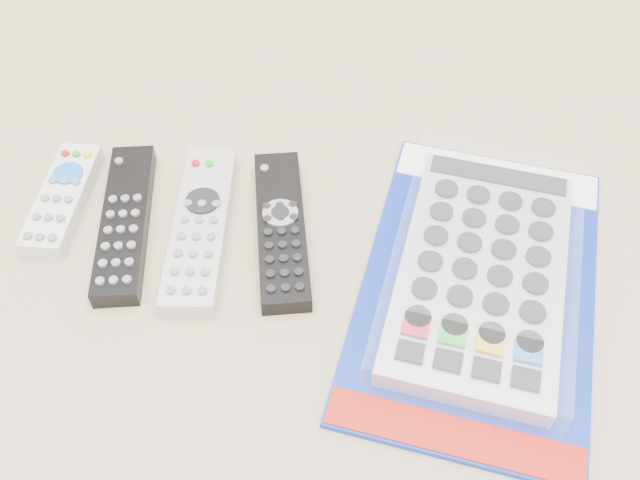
# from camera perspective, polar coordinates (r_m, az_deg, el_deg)

# --- Properties ---
(remote_small_grey) EXTENTS (0.05, 0.15, 0.02)m
(remote_small_grey) POSITION_cam_1_polar(r_m,az_deg,el_deg) (0.81, -19.91, 3.14)
(remote_small_grey) COLOR silver
(remote_small_grey) RESTS_ON ground
(remote_slim_black) EXTENTS (0.07, 0.21, 0.02)m
(remote_slim_black) POSITION_cam_1_polar(r_m,az_deg,el_deg) (0.77, -15.33, 1.43)
(remote_slim_black) COLOR black
(remote_slim_black) RESTS_ON ground
(remote_silver_dvd) EXTENTS (0.06, 0.21, 0.02)m
(remote_silver_dvd) POSITION_cam_1_polar(r_m,az_deg,el_deg) (0.74, -9.55, 1.00)
(remote_silver_dvd) COLOR #B7B7BC
(remote_silver_dvd) RESTS_ON ground
(remote_large_black) EXTENTS (0.08, 0.21, 0.02)m
(remote_large_black) POSITION_cam_1_polar(r_m,az_deg,el_deg) (0.73, -3.12, 0.96)
(remote_large_black) COLOR black
(remote_large_black) RESTS_ON ground
(jumbo_remote_packaged) EXTENTS (0.29, 0.40, 0.05)m
(jumbo_remote_packaged) POSITION_cam_1_polar(r_m,az_deg,el_deg) (0.70, 12.82, -2.44)
(jumbo_remote_packaged) COLOR #0D2896
(jumbo_remote_packaged) RESTS_ON ground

